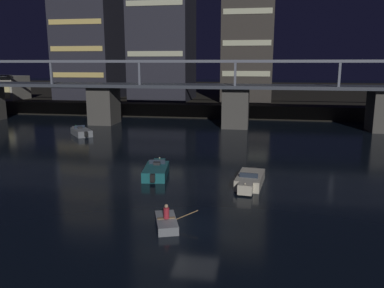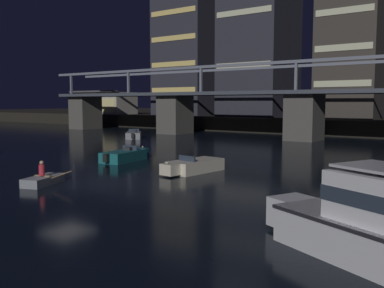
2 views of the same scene
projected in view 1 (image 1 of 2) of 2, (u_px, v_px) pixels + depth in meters
ground_plane at (196, 226)px, 21.86m from camera, size 400.00×400.00×0.00m
far_riverbank at (247, 94)px, 101.84m from camera, size 240.00×80.00×2.20m
river_bridge at (236, 99)px, 54.93m from camera, size 84.62×6.40×9.38m
tower_west_low at (88, 36)px, 74.81m from camera, size 10.84×10.92×23.86m
tower_central at (248, 29)px, 69.43m from camera, size 8.68×11.46×25.68m
speedboat_near_right at (81, 132)px, 49.49m from camera, size 4.16×4.58×1.16m
speedboat_mid_right at (250, 180)px, 29.04m from camera, size 2.22×5.23×1.16m
speedboat_far_left at (156, 171)px, 31.65m from camera, size 2.33×5.23×1.16m
dinghy_with_paddler at (166, 222)px, 21.76m from camera, size 2.66×2.82×1.36m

